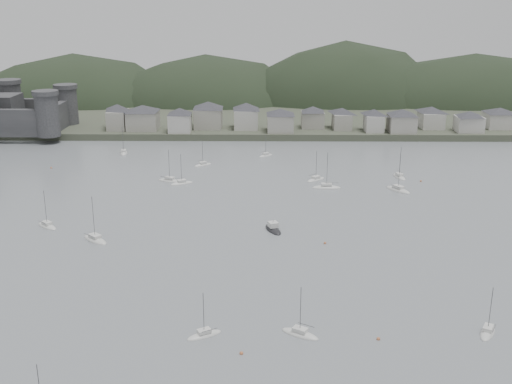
{
  "coord_description": "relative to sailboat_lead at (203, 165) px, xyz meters",
  "views": [
    {
      "loc": [
        1.93,
        -98.92,
        60.43
      ],
      "look_at": [
        0.0,
        75.0,
        6.0
      ],
      "focal_mm": 43.25,
      "sensor_mm": 36.0,
      "label": 1
    }
  ],
  "objects": [
    {
      "name": "sailboat_lead",
      "position": [
        0.0,
        0.0,
        0.0
      ],
      "size": [
        7.39,
        6.73,
        10.4
      ],
      "rotation": [
        0.0,
        0.0,
        2.27
      ],
      "color": "silver",
      "rests_on": "ground"
    },
    {
      "name": "ground",
      "position": [
        20.87,
        -127.92,
        -0.18
      ],
      "size": [
        900.0,
        900.0,
        0.0
      ],
      "primitive_type": "plane",
      "color": "slate",
      "rests_on": "ground"
    },
    {
      "name": "far_shore_land",
      "position": [
        20.87,
        167.08,
        1.32
      ],
      "size": [
        900.0,
        250.0,
        3.0
      ],
      "primitive_type": "cube",
      "color": "#383D2D",
      "rests_on": "ground"
    },
    {
      "name": "moored_fleet",
      "position": [
        10.92,
        -61.69,
        -0.0
      ],
      "size": [
        253.52,
        174.92,
        13.63
      ],
      "color": "silver",
      "rests_on": "ground"
    },
    {
      "name": "waterfront_town",
      "position": [
        71.46,
        55.43,
        8.48
      ],
      "size": [
        451.48,
        28.46,
        12.92
      ],
      "color": "gray",
      "rests_on": "far_shore_land"
    },
    {
      "name": "motor_launch_far",
      "position": [
        25.74,
        -68.74,
        0.11
      ],
      "size": [
        5.95,
        9.24,
        4.06
      ],
      "rotation": [
        0.0,
        0.0,
        3.49
      ],
      "color": "black",
      "rests_on": "ground"
    },
    {
      "name": "mooring_buoys",
      "position": [
        25.51,
        -73.32,
        -0.03
      ],
      "size": [
        164.97,
        126.54,
        0.7
      ],
      "color": "#B0623A",
      "rests_on": "ground"
    },
    {
      "name": "forested_ridge",
      "position": [
        25.7,
        141.49,
        -11.46
      ],
      "size": [
        851.55,
        103.94,
        102.57
      ],
      "color": "black",
      "rests_on": "ground"
    }
  ]
}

